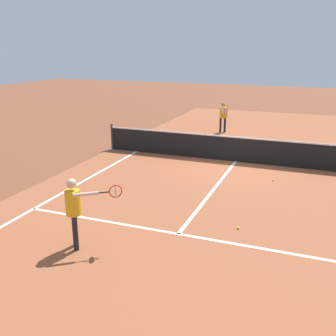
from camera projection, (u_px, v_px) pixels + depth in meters
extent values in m
plane|color=brown|center=(236.00, 162.00, 14.85)|extent=(60.00, 60.00, 0.00)
cube|color=#9E5433|center=(236.00, 162.00, 14.85)|extent=(10.62, 24.40, 0.00)
cube|color=white|center=(45.00, 203.00, 10.96)|extent=(0.10, 11.89, 0.01)
cube|color=white|center=(178.00, 234.00, 9.15)|extent=(8.22, 0.10, 0.01)
cube|color=white|center=(214.00, 189.00, 12.00)|extent=(0.10, 6.40, 0.01)
cylinder|color=#33383D|center=(112.00, 137.00, 16.49)|extent=(0.09, 0.09, 1.07)
cube|color=black|center=(236.00, 150.00, 14.71)|extent=(10.48, 0.02, 0.91)
cube|color=white|center=(237.00, 137.00, 14.57)|extent=(10.48, 0.03, 0.05)
cylinder|color=black|center=(75.00, 229.00, 8.53)|extent=(0.11, 0.11, 0.77)
cylinder|color=black|center=(75.00, 233.00, 8.33)|extent=(0.11, 0.11, 0.77)
cylinder|color=gold|center=(73.00, 203.00, 8.24)|extent=(0.32, 0.32, 0.54)
sphere|color=beige|center=(71.00, 184.00, 8.11)|extent=(0.21, 0.21, 0.21)
cylinder|color=beige|center=(72.00, 199.00, 8.39)|extent=(0.08, 0.08, 0.53)
cylinder|color=beige|center=(86.00, 194.00, 8.08)|extent=(0.47, 0.38, 0.08)
cylinder|color=black|center=(104.00, 192.00, 8.18)|extent=(0.19, 0.16, 0.03)
torus|color=red|center=(116.00, 191.00, 8.25)|extent=(0.24, 0.19, 0.28)
cylinder|color=silver|center=(116.00, 191.00, 8.25)|extent=(0.15, 0.20, 0.25)
cylinder|color=black|center=(225.00, 125.00, 19.73)|extent=(0.11, 0.11, 0.74)
cylinder|color=black|center=(220.00, 125.00, 19.71)|extent=(0.11, 0.11, 0.74)
cylinder|color=gold|center=(223.00, 113.00, 19.54)|extent=(0.32, 0.32, 0.52)
sphere|color=#A87A5B|center=(223.00, 105.00, 19.42)|extent=(0.20, 0.20, 0.20)
cylinder|color=#A87A5B|center=(227.00, 112.00, 19.55)|extent=(0.08, 0.08, 0.50)
cylinder|color=#A87A5B|center=(221.00, 109.00, 19.22)|extent=(0.30, 0.48, 0.08)
cylinder|color=black|center=(223.00, 110.00, 18.88)|extent=(0.13, 0.21, 0.03)
torus|color=red|center=(224.00, 111.00, 18.65)|extent=(0.15, 0.26, 0.28)
cylinder|color=silver|center=(224.00, 111.00, 18.65)|extent=(0.22, 0.12, 0.25)
sphere|color=#CCE033|center=(238.00, 228.00, 9.39)|extent=(0.07, 0.07, 0.07)
sphere|color=#CCE033|center=(273.00, 180.00, 12.70)|extent=(0.07, 0.07, 0.07)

